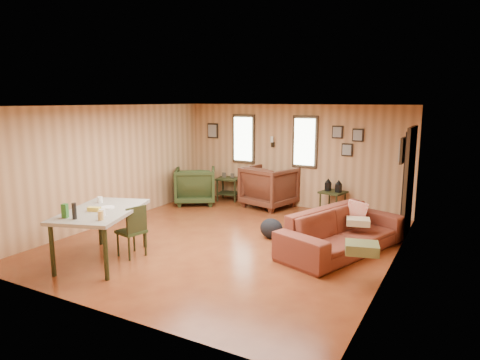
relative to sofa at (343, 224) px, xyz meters
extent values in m
cube|color=brown|center=(-1.92, -0.44, -0.48)|extent=(5.50, 6.00, 0.02)
cube|color=#997C5B|center=(-1.92, -0.44, 1.94)|extent=(5.50, 6.00, 0.02)
cube|color=tan|center=(-1.92, 2.57, 0.73)|extent=(5.50, 0.02, 2.40)
cube|color=tan|center=(-1.92, -3.45, 0.73)|extent=(5.50, 0.02, 2.40)
cube|color=tan|center=(-4.68, -0.44, 0.73)|extent=(0.02, 6.00, 2.40)
cube|color=tan|center=(0.84, -0.44, 0.73)|extent=(0.02, 6.00, 2.40)
cube|color=black|center=(-3.22, 2.53, 1.08)|extent=(0.60, 0.05, 1.20)
cube|color=#E0F2D1|center=(-3.22, 2.49, 1.08)|extent=(0.48, 0.04, 1.06)
cube|color=black|center=(-1.62, 2.53, 1.08)|extent=(0.60, 0.05, 1.20)
cube|color=#E0F2D1|center=(-1.62, 2.49, 1.08)|extent=(0.48, 0.04, 1.06)
cube|color=black|center=(-2.42, 2.51, 0.98)|extent=(0.07, 0.05, 0.12)
cylinder|color=silver|center=(-2.42, 2.45, 1.11)|extent=(0.07, 0.07, 0.14)
cube|color=black|center=(0.80, 1.51, 0.53)|extent=(0.06, 1.00, 2.05)
cube|color=black|center=(0.76, 1.51, 0.53)|extent=(0.04, 0.82, 1.90)
cube|color=black|center=(-0.87, 2.53, 1.33)|extent=(0.24, 0.04, 0.28)
cube|color=#9E998C|center=(-0.87, 2.50, 1.33)|extent=(0.19, 0.02, 0.22)
cube|color=black|center=(-0.42, 2.53, 1.28)|extent=(0.24, 0.04, 0.28)
cube|color=#9E998C|center=(-0.42, 2.50, 1.28)|extent=(0.19, 0.02, 0.22)
cube|color=black|center=(-0.64, 2.53, 0.95)|extent=(0.24, 0.04, 0.28)
cube|color=#9E998C|center=(-0.64, 2.50, 0.95)|extent=(0.19, 0.02, 0.22)
cube|color=black|center=(-4.12, 2.53, 1.25)|extent=(0.30, 0.04, 0.38)
cube|color=#9E998C|center=(-4.12, 2.50, 1.25)|extent=(0.24, 0.02, 0.31)
cube|color=black|center=(0.80, 0.41, 1.23)|extent=(0.04, 0.34, 0.42)
cube|color=#9E998C|center=(0.77, 0.41, 1.23)|extent=(0.02, 0.27, 0.34)
imported|color=maroon|center=(0.00, 0.00, 0.00)|extent=(1.48, 2.51, 0.94)
imported|color=#502618|center=(-2.35, 2.19, 0.07)|extent=(1.25, 1.21, 1.08)
imported|color=#283518|center=(-4.08, 1.64, 0.01)|extent=(1.27, 1.25, 0.97)
cube|color=#252B13|center=(-3.54, 2.33, 0.08)|extent=(0.64, 0.60, 0.04)
cube|color=#252B13|center=(-3.54, 2.33, -0.29)|extent=(0.58, 0.54, 0.03)
cylinder|color=#252B13|center=(-3.73, 2.09, -0.20)|extent=(0.05, 0.05, 0.54)
cylinder|color=#252B13|center=(-3.27, 2.18, -0.20)|extent=(0.05, 0.05, 0.54)
cylinder|color=#252B13|center=(-3.80, 2.49, -0.20)|extent=(0.05, 0.05, 0.54)
cylinder|color=#252B13|center=(-3.35, 2.57, -0.20)|extent=(0.05, 0.05, 0.54)
cube|color=#40372A|center=(-3.66, 2.31, 0.17)|extent=(0.10, 0.04, 0.13)
cube|color=#40372A|center=(-3.44, 2.35, 0.16)|extent=(0.09, 0.04, 0.12)
cube|color=#252B13|center=(-0.84, 2.27, 0.02)|extent=(0.59, 0.59, 0.04)
cylinder|color=#252B13|center=(-1.08, 2.12, -0.22)|extent=(0.04, 0.04, 0.49)
cylinder|color=#252B13|center=(-0.69, 2.03, -0.22)|extent=(0.04, 0.04, 0.49)
cylinder|color=#252B13|center=(-0.99, 2.50, -0.22)|extent=(0.04, 0.04, 0.49)
cylinder|color=#252B13|center=(-0.60, 2.41, -0.22)|extent=(0.04, 0.04, 0.49)
cube|color=black|center=(-0.96, 2.29, 0.13)|extent=(0.13, 0.13, 0.18)
cone|color=black|center=(-0.96, 2.29, 0.27)|extent=(0.18, 0.18, 0.10)
cube|color=black|center=(-0.71, 2.24, 0.13)|extent=(0.13, 0.13, 0.18)
cone|color=black|center=(-0.71, 2.24, 0.27)|extent=(0.18, 0.18, 0.10)
cube|color=maroon|center=(-0.68, 1.30, -0.34)|extent=(0.43, 0.37, 0.26)
ellipsoid|color=black|center=(-1.32, 0.06, -0.29)|extent=(0.51, 0.44, 0.37)
cube|color=#575F35|center=(0.56, -1.09, 0.02)|extent=(0.53, 0.46, 0.14)
cube|color=red|center=(0.10, 0.52, 0.12)|extent=(0.41, 0.20, 0.40)
cube|color=tan|center=(0.19, 0.26, 0.00)|extent=(0.44, 0.38, 0.11)
cube|color=gray|center=(-3.19, -2.20, 0.33)|extent=(1.44, 1.84, 0.05)
cylinder|color=#252B13|center=(-3.35, -3.00, -0.08)|extent=(0.08, 0.08, 0.78)
cylinder|color=#252B13|center=(-2.58, -2.73, -0.08)|extent=(0.08, 0.08, 0.78)
cylinder|color=#252B13|center=(-3.81, -1.67, -0.08)|extent=(0.08, 0.08, 0.78)
cylinder|color=#252B13|center=(-3.03, -1.41, -0.08)|extent=(0.08, 0.08, 0.78)
cylinder|color=white|center=(-2.90, -2.45, 0.40)|extent=(0.11, 0.11, 0.10)
cylinder|color=white|center=(-3.56, -1.87, 0.40)|extent=(0.11, 0.11, 0.10)
cube|color=#265D21|center=(-3.29, -2.78, 0.45)|extent=(0.10, 0.10, 0.20)
cylinder|color=black|center=(-3.11, -2.77, 0.47)|extent=(0.08, 0.08, 0.24)
cylinder|color=tan|center=(-2.75, -2.62, 0.42)|extent=(0.10, 0.10, 0.13)
cylinder|color=white|center=(-3.18, -2.08, 0.36)|extent=(0.27, 0.27, 0.02)
cube|color=gold|center=(-3.21, -2.32, 0.38)|extent=(0.21, 0.14, 0.06)
cube|color=#283518|center=(-2.93, -1.84, -0.06)|extent=(0.46, 0.46, 0.05)
cube|color=#252B13|center=(-2.77, -1.88, 0.17)|extent=(0.11, 0.36, 0.42)
cylinder|color=#252B13|center=(-3.12, -1.96, -0.27)|extent=(0.04, 0.04, 0.40)
cylinder|color=#252B13|center=(-2.81, -2.03, -0.27)|extent=(0.04, 0.04, 0.40)
cylinder|color=#252B13|center=(-3.05, -1.66, -0.27)|extent=(0.04, 0.04, 0.40)
cylinder|color=#252B13|center=(-2.75, -1.72, -0.27)|extent=(0.04, 0.04, 0.40)
camera|label=1|loc=(1.78, -6.80, 2.02)|focal=32.00mm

